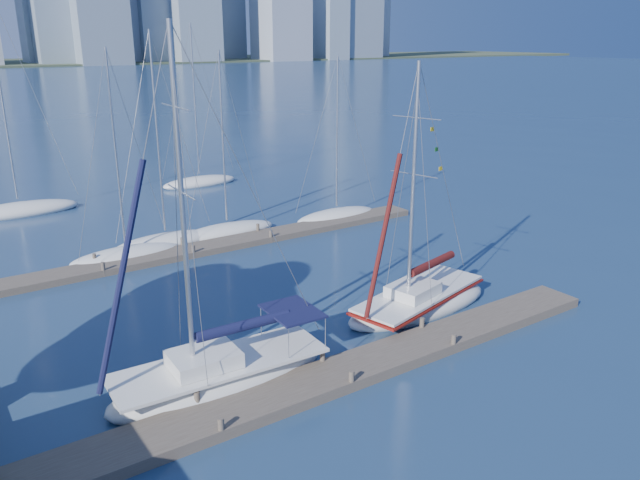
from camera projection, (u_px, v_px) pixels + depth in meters
ground at (336, 380)px, 22.61m from camera, size 700.00×700.00×0.00m
near_dock at (337, 375)px, 22.55m from camera, size 26.00×2.00×0.40m
far_dock at (204, 248)px, 36.21m from camera, size 30.00×1.80×0.36m
sailboat_navy at (220, 361)px, 21.93m from camera, size 8.33×3.01×12.95m
sailboat_maroon at (419, 292)px, 28.12m from camera, size 8.20×4.36×11.53m
bg_boat_1 at (126, 255)px, 34.89m from camera, size 6.54×4.51×11.72m
bg_boat_2 at (166, 241)px, 37.15m from camera, size 6.52×3.15×12.61m
bg_boat_3 at (227, 231)px, 39.20m from camera, size 6.79×4.07×11.50m
bg_boat_4 at (337, 216)px, 42.58m from camera, size 6.42×2.61×11.06m
bg_boat_6 at (19, 210)px, 43.69m from camera, size 8.26×3.88×15.95m
bg_boat_7 at (200, 182)px, 52.42m from camera, size 6.47×2.27×13.25m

